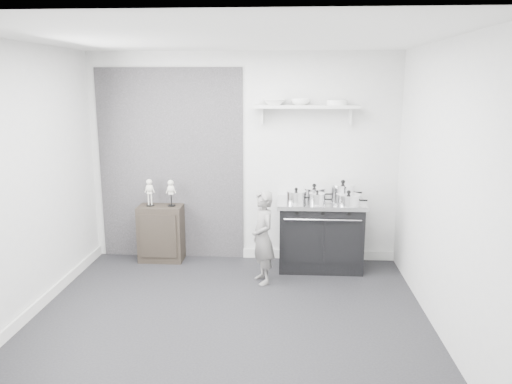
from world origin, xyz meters
TOP-DOWN VIEW (x-y plane):
  - ground at (0.00, 0.00)m, footprint 4.00×4.00m
  - room_shell at (-0.09, 0.15)m, footprint 4.02×3.62m
  - wall_shelf at (0.80, 1.68)m, footprint 1.30×0.26m
  - stove at (1.00, 1.48)m, footprint 1.08×0.68m
  - side_cabinet at (-1.07, 1.61)m, footprint 0.57×0.33m
  - child at (0.30, 0.94)m, footprint 0.40×0.47m
  - pot_front_left at (0.69, 1.36)m, footprint 0.33×0.24m
  - pot_back_left at (0.92, 1.57)m, footprint 0.38×0.29m
  - pot_back_right at (1.27, 1.57)m, footprint 0.40×0.31m
  - pot_front_right at (1.31, 1.30)m, footprint 0.37×0.28m
  - pot_front_center at (0.94, 1.30)m, footprint 0.29×0.20m
  - skeleton_full at (-1.20, 1.61)m, footprint 0.11×0.07m
  - skeleton_torso at (-0.92, 1.61)m, footprint 0.11×0.07m
  - bowl_large at (0.40, 1.67)m, footprint 0.29×0.29m
  - bowl_small at (0.73, 1.67)m, footprint 0.25×0.25m
  - plate_stack at (1.17, 1.67)m, footprint 0.25×0.25m

SIDE VIEW (x-z plane):
  - ground at x=0.00m, z-range 0.00..0.00m
  - side_cabinet at x=-1.07m, z-range 0.00..0.74m
  - stove at x=1.00m, z-range 0.00..0.87m
  - child at x=0.30m, z-range 0.00..1.10m
  - pot_front_right at x=1.31m, z-range 0.85..1.02m
  - pot_front_center at x=0.94m, z-range 0.85..1.03m
  - skeleton_torso at x=-0.92m, z-range 0.74..1.14m
  - pot_front_left at x=0.69m, z-range 0.85..1.04m
  - skeleton_full at x=-1.20m, z-range 0.74..1.15m
  - pot_back_left at x=0.92m, z-range 0.85..1.05m
  - pot_back_right at x=1.27m, z-range 0.84..1.10m
  - room_shell at x=-0.09m, z-range 0.28..2.99m
  - wall_shelf at x=0.80m, z-range 1.89..2.13m
  - plate_stack at x=1.17m, z-range 2.04..2.10m
  - bowl_large at x=0.40m, z-range 2.04..2.11m
  - bowl_small at x=0.73m, z-range 2.04..2.12m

